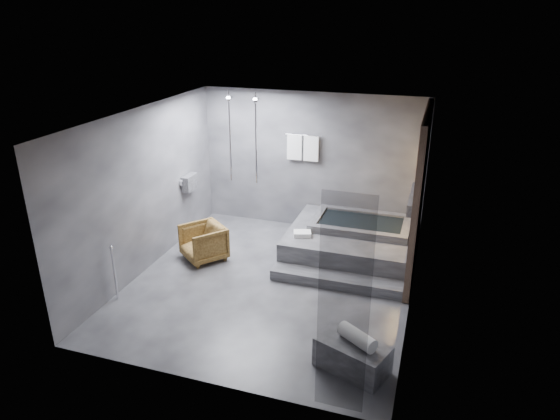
% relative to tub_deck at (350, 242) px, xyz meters
% --- Properties ---
extents(room, '(5.00, 5.04, 2.82)m').
position_rel_tub_deck_xyz_m(room, '(-0.65, -1.21, 1.48)').
color(room, '#2D2D30').
rests_on(room, ground).
extents(tub_deck, '(2.20, 2.00, 0.50)m').
position_rel_tub_deck_xyz_m(tub_deck, '(0.00, 0.00, 0.00)').
color(tub_deck, '#323235').
rests_on(tub_deck, ground).
extents(tub_step, '(2.20, 0.36, 0.18)m').
position_rel_tub_deck_xyz_m(tub_step, '(0.00, -1.18, -0.16)').
color(tub_step, '#323235').
rests_on(tub_step, ground).
extents(concrete_bench, '(1.01, 0.78, 0.40)m').
position_rel_tub_deck_xyz_m(concrete_bench, '(0.62, -3.15, -0.05)').
color(concrete_bench, '#343437').
rests_on(concrete_bench, ground).
extents(driftwood_chair, '(0.99, 1.00, 0.65)m').
position_rel_tub_deck_xyz_m(driftwood_chair, '(-2.50, -0.99, 0.08)').
color(driftwood_chair, '#432C10').
rests_on(driftwood_chair, ground).
extents(rolled_towel, '(0.54, 0.45, 0.19)m').
position_rel_tub_deck_xyz_m(rolled_towel, '(0.66, -3.15, 0.25)').
color(rolled_towel, white).
rests_on(rolled_towel, concrete_bench).
extents(deck_towel, '(0.36, 0.31, 0.08)m').
position_rel_tub_deck_xyz_m(deck_towel, '(-0.78, -0.51, 0.29)').
color(deck_towel, white).
rests_on(deck_towel, tub_deck).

